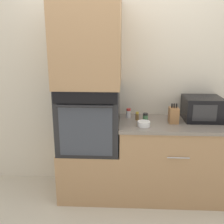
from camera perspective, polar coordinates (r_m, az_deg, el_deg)
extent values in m
plane|color=beige|center=(2.95, 1.53, -20.15)|extent=(12.00, 12.00, 0.00)
cube|color=beige|center=(3.06, 1.98, 6.67)|extent=(8.00, 0.05, 2.50)
cube|color=#A87F56|center=(3.08, -4.63, -12.42)|extent=(0.66, 0.60, 0.56)
cube|color=black|center=(2.84, -4.90, -1.27)|extent=(0.64, 0.59, 0.69)
cube|color=black|center=(2.49, -5.96, 3.02)|extent=(0.61, 0.01, 0.12)
cube|color=orange|center=(2.48, -5.98, 3.01)|extent=(0.09, 0.00, 0.03)
cube|color=#333842|center=(2.58, -5.76, -4.23)|extent=(0.53, 0.01, 0.51)
cylinder|color=black|center=(2.47, -6.02, 1.21)|extent=(0.54, 0.02, 0.02)
cube|color=#A87F56|center=(2.72, -5.29, 14.67)|extent=(0.66, 0.60, 0.88)
cube|color=#A87F56|center=(3.05, 12.91, -10.28)|extent=(1.16, 0.60, 0.83)
cube|color=slate|center=(2.89, 13.43, -2.50)|extent=(1.18, 0.63, 0.03)
cylinder|color=#B7B7BC|center=(2.69, 14.27, -9.65)|extent=(0.22, 0.01, 0.01)
cube|color=black|center=(3.02, 19.01, 0.72)|extent=(0.40, 0.36, 0.25)
cube|color=#28282B|center=(2.84, 19.53, -0.22)|extent=(0.25, 0.01, 0.17)
cube|color=olive|center=(2.84, 13.26, -0.69)|extent=(0.10, 0.13, 0.16)
cylinder|color=black|center=(2.81, 12.91, 1.36)|extent=(0.02, 0.02, 0.04)
cylinder|color=black|center=(2.81, 13.39, 1.35)|extent=(0.02, 0.02, 0.04)
cylinder|color=black|center=(2.82, 13.88, 1.34)|extent=(0.02, 0.02, 0.04)
cylinder|color=white|center=(2.69, 6.93, -2.55)|extent=(0.13, 0.13, 0.05)
cylinder|color=brown|center=(2.88, 5.49, -1.05)|extent=(0.04, 0.04, 0.07)
cylinder|color=gold|center=(2.87, 5.51, -0.19)|extent=(0.03, 0.03, 0.02)
cylinder|color=#427047|center=(2.82, 7.27, -1.44)|extent=(0.06, 0.06, 0.08)
cylinder|color=black|center=(2.80, 7.30, -0.48)|extent=(0.05, 0.05, 0.02)
cylinder|color=silver|center=(2.97, 3.61, -0.44)|extent=(0.05, 0.05, 0.08)
cylinder|color=red|center=(2.95, 3.63, 0.52)|extent=(0.05, 0.05, 0.02)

